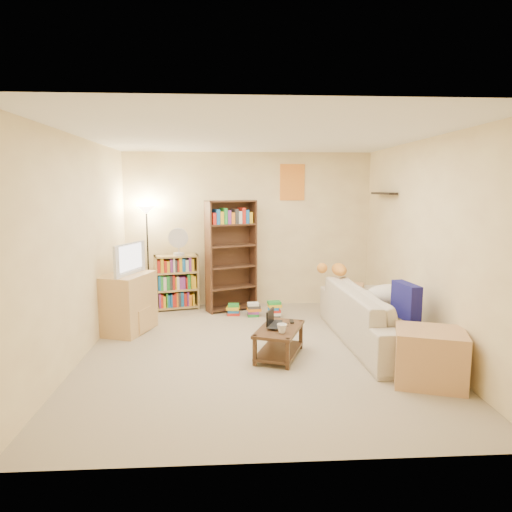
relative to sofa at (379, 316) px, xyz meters
name	(u,v)px	position (x,y,z in m)	size (l,w,h in m)	color
room	(257,215)	(-1.55, -0.22, 1.28)	(4.50, 4.54, 2.52)	tan
sofa	(379,316)	(0.00, 0.00, 0.00)	(1.02, 2.39, 0.69)	beige
navy_pillow	(406,301)	(0.13, -0.50, 0.31)	(0.45, 0.14, 0.41)	navy
cream_blanket	(391,295)	(0.17, 0.06, 0.25)	(0.63, 0.45, 0.27)	silver
tabby_cat	(336,269)	(-0.34, 0.89, 0.44)	(0.54, 0.21, 0.19)	orange
coffee_table	(279,339)	(-1.31, -0.43, -0.13)	(0.68, 0.88, 0.35)	#49331C
laptop	(279,325)	(-1.30, -0.39, 0.02)	(0.31, 0.40, 0.03)	black
laptop_screen	(270,317)	(-1.40, -0.35, 0.11)	(0.01, 0.26, 0.17)	white
mug	(282,328)	(-1.30, -0.63, 0.05)	(0.13, 0.13, 0.10)	white
tv_remote	(292,321)	(-1.13, -0.22, 0.01)	(0.04, 0.14, 0.02)	black
tv_stand	(127,303)	(-3.25, 0.63, 0.05)	(0.53, 0.74, 0.79)	tan
television	(125,259)	(-3.25, 0.63, 0.66)	(0.33, 0.72, 0.42)	black
tall_bookshelf	(231,253)	(-1.83, 1.65, 0.58)	(0.82, 0.54, 1.74)	#46291B
short_bookshelf	(177,282)	(-2.71, 1.77, 0.09)	(0.73, 0.43, 0.88)	tan
desk_fan	(178,241)	(-2.66, 1.73, 0.77)	(0.31, 0.18, 0.44)	silver
floor_lamp	(147,227)	(-3.16, 1.82, 0.97)	(0.28, 0.28, 1.65)	black
side_table	(346,302)	(-0.17, 0.97, -0.07)	(0.47, 0.47, 0.54)	tan
end_cabinet	(430,357)	(0.10, -1.24, -0.07)	(0.65, 0.55, 0.55)	tan
book_stacks	(256,310)	(-1.47, 1.25, -0.23)	(0.81, 0.34, 0.25)	red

